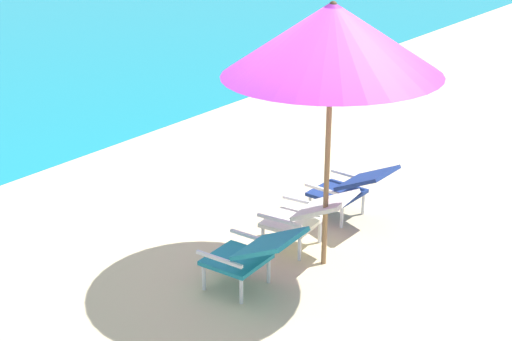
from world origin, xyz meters
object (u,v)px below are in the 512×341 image
object	(u,v)px
lounge_chair_center	(307,214)
lounge_chair_left	(252,252)
beach_umbrella_center	(332,39)
lounge_chair_right	(351,186)

from	to	relation	value
lounge_chair_center	lounge_chair_left	bearing A→B (deg)	-176.02
lounge_chair_left	beach_umbrella_center	bearing A→B (deg)	-14.30
lounge_chair_left	lounge_chair_right	distance (m)	1.85
lounge_chair_left	lounge_chair_center	distance (m)	0.97
lounge_chair_left	lounge_chair_center	size ratio (longest dim) A/B	0.97
lounge_chair_left	lounge_chair_right	bearing A→B (deg)	3.12
lounge_chair_center	lounge_chair_right	bearing A→B (deg)	2.16
beach_umbrella_center	lounge_chair_center	bearing A→B (deg)	67.63
lounge_chair_right	beach_umbrella_center	xyz separation A→B (m)	(-1.00, -0.32, 1.82)
lounge_chair_left	beach_umbrella_center	distance (m)	2.02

